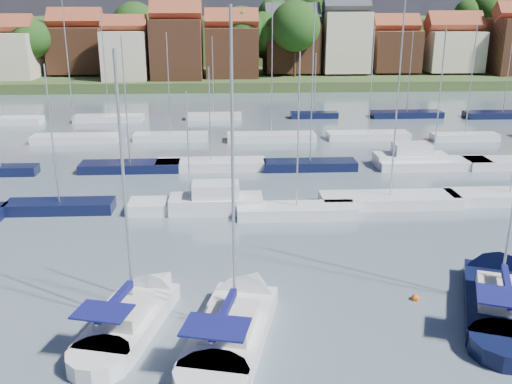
{
  "coord_description": "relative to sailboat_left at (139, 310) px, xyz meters",
  "views": [
    {
      "loc": [
        -4.5,
        -20.8,
        14.8
      ],
      "look_at": [
        -2.61,
        14.0,
        3.45
      ],
      "focal_mm": 40.0,
      "sensor_mm": 36.0,
      "label": 1
    }
  ],
  "objects": [
    {
      "name": "ground",
      "position": [
        8.97,
        35.24,
        -0.36
      ],
      "size": [
        260.0,
        260.0,
        0.0
      ],
      "primitive_type": "plane",
      "color": "#4D5A68",
      "rests_on": "ground"
    },
    {
      "name": "sailboat_left",
      "position": [
        0.0,
        0.0,
        0.0
      ],
      "size": [
        5.3,
        10.81,
        14.26
      ],
      "rotation": [
        0.0,
        0.0,
        1.32
      ],
      "color": "silver",
      "rests_on": "ground"
    },
    {
      "name": "sailboat_centre",
      "position": [
        4.98,
        -0.77,
        -0.01
      ],
      "size": [
        5.9,
        12.37,
        16.23
      ],
      "rotation": [
        0.0,
        0.0,
        1.33
      ],
      "color": "silver",
      "rests_on": "ground"
    },
    {
      "name": "sailboat_navy",
      "position": [
        18.96,
        1.22,
        -0.01
      ],
      "size": [
        7.89,
        13.21,
        17.75
      ],
      "rotation": [
        0.0,
        0.0,
        1.19
      ],
      "color": "black",
      "rests_on": "ground"
    },
    {
      "name": "buoy_e",
      "position": [
        14.37,
        0.9,
        -0.36
      ],
      "size": [
        0.44,
        0.44,
        0.44
      ],
      "primitive_type": "sphere",
      "color": "#D85914",
      "rests_on": "ground"
    },
    {
      "name": "marina_field",
      "position": [
        10.87,
        30.39,
        0.07
      ],
      "size": [
        79.62,
        41.41,
        15.93
      ],
      "color": "silver",
      "rests_on": "ground"
    },
    {
      "name": "far_shore_town",
      "position": [
        11.19,
        127.91,
        4.25
      ],
      "size": [
        212.46,
        90.0,
        22.27
      ],
      "color": "#3E5028",
      "rests_on": "ground"
    }
  ]
}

